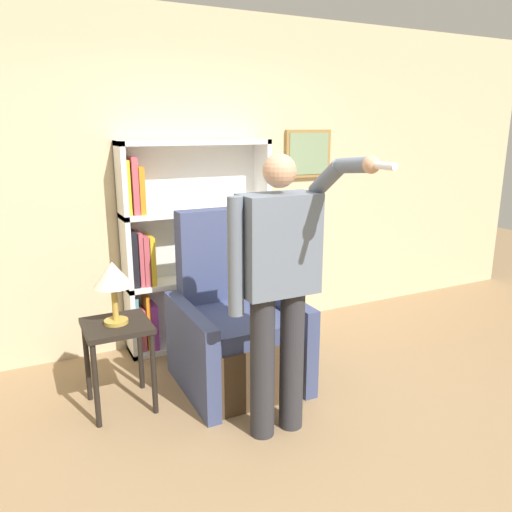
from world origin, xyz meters
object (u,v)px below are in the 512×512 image
object	(u,v)px
table_lamp	(113,278)
armchair	(234,332)
person_standing	(279,280)
side_table	(118,339)
bookcase	(184,249)

from	to	relation	value
table_lamp	armchair	bearing A→B (deg)	0.33
armchair	person_standing	bearing A→B (deg)	-92.47
side_table	table_lamp	size ratio (longest dim) A/B	1.44
armchair	table_lamp	xyz separation A→B (m)	(-0.85, -0.00, 0.54)
bookcase	side_table	distance (m)	1.14
bookcase	person_standing	bearing A→B (deg)	-87.12
bookcase	table_lamp	size ratio (longest dim) A/B	4.19
bookcase	armchair	bearing A→B (deg)	-82.20
armchair	person_standing	xyz separation A→B (m)	(-0.03, -0.73, 0.61)
table_lamp	side_table	bearing A→B (deg)	116.57
side_table	armchair	bearing A→B (deg)	0.33
bookcase	side_table	world-z (taller)	bookcase
person_standing	side_table	size ratio (longest dim) A/B	2.84
bookcase	person_standing	world-z (taller)	bookcase
bookcase	table_lamp	bearing A→B (deg)	-133.06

